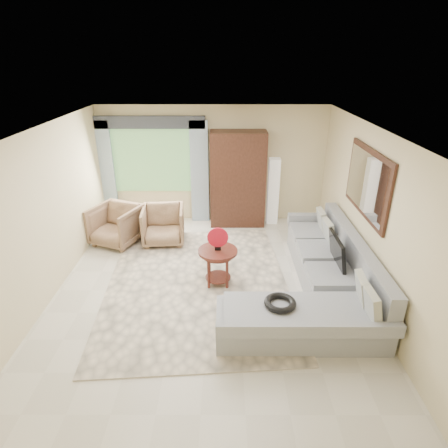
{
  "coord_description": "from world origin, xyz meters",
  "views": [
    {
      "loc": [
        0.26,
        -5.17,
        3.57
      ],
      "look_at": [
        0.25,
        0.35,
        1.05
      ],
      "focal_mm": 30.0,
      "sensor_mm": 36.0,
      "label": 1
    }
  ],
  "objects_px": {
    "armchair_left": "(116,225)",
    "floor_lamp": "(273,191)",
    "armoire": "(238,179)",
    "sectional_sofa": "(321,282)",
    "potted_plant": "(109,213)",
    "tv_screen": "(337,251)",
    "coffee_table": "(218,266)",
    "armchair_right": "(163,225)"
  },
  "relations": [
    {
      "from": "armchair_left",
      "to": "floor_lamp",
      "type": "distance_m",
      "value": 3.48
    },
    {
      "from": "armoire",
      "to": "floor_lamp",
      "type": "bearing_deg",
      "value": 4.29
    },
    {
      "from": "sectional_sofa",
      "to": "potted_plant",
      "type": "xyz_separation_m",
      "value": [
        -4.14,
        2.8,
        -0.0
      ]
    },
    {
      "from": "tv_screen",
      "to": "floor_lamp",
      "type": "xyz_separation_m",
      "value": [
        -0.7,
        2.72,
        0.03
      ]
    },
    {
      "from": "sectional_sofa",
      "to": "armchair_left",
      "type": "height_order",
      "value": "sectional_sofa"
    },
    {
      "from": "armchair_left",
      "to": "floor_lamp",
      "type": "bearing_deg",
      "value": 40.09
    },
    {
      "from": "floor_lamp",
      "to": "armchair_left",
      "type": "bearing_deg",
      "value": -162.09
    },
    {
      "from": "sectional_sofa",
      "to": "armchair_left",
      "type": "bearing_deg",
      "value": 153.06
    },
    {
      "from": "coffee_table",
      "to": "armoire",
      "type": "distance_m",
      "value": 2.64
    },
    {
      "from": "potted_plant",
      "to": "armoire",
      "type": "height_order",
      "value": "armoire"
    },
    {
      "from": "tv_screen",
      "to": "floor_lamp",
      "type": "height_order",
      "value": "floor_lamp"
    },
    {
      "from": "tv_screen",
      "to": "armoire",
      "type": "xyz_separation_m",
      "value": [
        -1.5,
        2.66,
        0.33
      ]
    },
    {
      "from": "sectional_sofa",
      "to": "armchair_left",
      "type": "relative_size",
      "value": 3.92
    },
    {
      "from": "potted_plant",
      "to": "armoire",
      "type": "distance_m",
      "value": 3.01
    },
    {
      "from": "armchair_left",
      "to": "floor_lamp",
      "type": "height_order",
      "value": "floor_lamp"
    },
    {
      "from": "armoire",
      "to": "floor_lamp",
      "type": "height_order",
      "value": "armoire"
    },
    {
      "from": "armoire",
      "to": "floor_lamp",
      "type": "distance_m",
      "value": 0.86
    },
    {
      "from": "tv_screen",
      "to": "coffee_table",
      "type": "distance_m",
      "value": 1.94
    },
    {
      "from": "potted_plant",
      "to": "armchair_left",
      "type": "bearing_deg",
      "value": -65.33
    },
    {
      "from": "armchair_left",
      "to": "armchair_right",
      "type": "xyz_separation_m",
      "value": [
        0.95,
        0.04,
        -0.02
      ]
    },
    {
      "from": "armchair_right",
      "to": "floor_lamp",
      "type": "bearing_deg",
      "value": 18.73
    },
    {
      "from": "floor_lamp",
      "to": "tv_screen",
      "type": "bearing_deg",
      "value": -75.59
    },
    {
      "from": "floor_lamp",
      "to": "armchair_right",
      "type": "bearing_deg",
      "value": -156.35
    },
    {
      "from": "armchair_right",
      "to": "armchair_left",
      "type": "bearing_deg",
      "value": 177.41
    },
    {
      "from": "tv_screen",
      "to": "coffee_table",
      "type": "bearing_deg",
      "value": 175.47
    },
    {
      "from": "armchair_right",
      "to": "potted_plant",
      "type": "bearing_deg",
      "value": 142.77
    },
    {
      "from": "sectional_sofa",
      "to": "floor_lamp",
      "type": "distance_m",
      "value": 3.03
    },
    {
      "from": "tv_screen",
      "to": "armchair_left",
      "type": "bearing_deg",
      "value": 157.42
    },
    {
      "from": "armchair_left",
      "to": "floor_lamp",
      "type": "relative_size",
      "value": 0.59
    },
    {
      "from": "sectional_sofa",
      "to": "tv_screen",
      "type": "bearing_deg",
      "value": 41.15
    },
    {
      "from": "sectional_sofa",
      "to": "armoire",
      "type": "distance_m",
      "value": 3.24
    },
    {
      "from": "sectional_sofa",
      "to": "floor_lamp",
      "type": "relative_size",
      "value": 2.31
    },
    {
      "from": "sectional_sofa",
      "to": "tv_screen",
      "type": "xyz_separation_m",
      "value": [
        0.27,
        0.23,
        0.44
      ]
    },
    {
      "from": "coffee_table",
      "to": "potted_plant",
      "type": "xyz_separation_m",
      "value": [
        -2.51,
        2.41,
        -0.06
      ]
    },
    {
      "from": "tv_screen",
      "to": "armoire",
      "type": "distance_m",
      "value": 3.08
    },
    {
      "from": "armoire",
      "to": "armchair_right",
      "type": "bearing_deg",
      "value": -147.95
    },
    {
      "from": "tv_screen",
      "to": "coffee_table",
      "type": "height_order",
      "value": "tv_screen"
    },
    {
      "from": "sectional_sofa",
      "to": "potted_plant",
      "type": "bearing_deg",
      "value": 145.97
    },
    {
      "from": "coffee_table",
      "to": "armchair_left",
      "type": "relative_size",
      "value": 0.73
    },
    {
      "from": "potted_plant",
      "to": "tv_screen",
      "type": "bearing_deg",
      "value": -30.18
    },
    {
      "from": "coffee_table",
      "to": "floor_lamp",
      "type": "bearing_deg",
      "value": 64.99
    },
    {
      "from": "sectional_sofa",
      "to": "tv_screen",
      "type": "relative_size",
      "value": 4.68
    }
  ]
}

